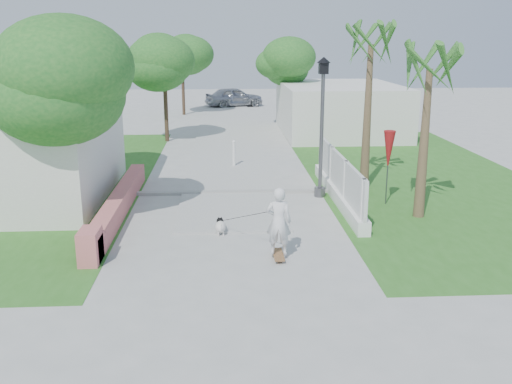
{
  "coord_description": "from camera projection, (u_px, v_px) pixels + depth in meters",
  "views": [
    {
      "loc": [
        -0.22,
        -12.24,
        5.04
      ],
      "look_at": [
        0.62,
        2.14,
        1.1
      ],
      "focal_mm": 40.0,
      "sensor_mm": 36.0,
      "label": 1
    }
  ],
  "objects": [
    {
      "name": "grass_right",
      "position": [
        417.0,
        176.0,
        21.23
      ],
      "size": [
        8.0,
        20.0,
        0.01
      ],
      "primitive_type": "cube",
      "color": "#2F6B21",
      "rests_on": "ground"
    },
    {
      "name": "dog",
      "position": [
        220.0,
        226.0,
        14.98
      ],
      "size": [
        0.3,
        0.62,
        0.42
      ],
      "rotation": [
        0.0,
        0.0,
        0.07
      ],
      "color": "silver",
      "rests_on": "ground"
    },
    {
      "name": "tree_left_near",
      "position": [
        58.0,
        85.0,
        14.74
      ],
      "size": [
        3.6,
        3.6,
        5.28
      ],
      "color": "#4C3826",
      "rests_on": "ground"
    },
    {
      "name": "bollard",
      "position": [
        234.0,
        153.0,
        22.62
      ],
      "size": [
        0.14,
        0.14,
        1.09
      ],
      "color": "white",
      "rests_on": "ground"
    },
    {
      "name": "curb",
      "position": [
        231.0,
        192.0,
        18.9
      ],
      "size": [
        6.5,
        0.25,
        0.1
      ],
      "primitive_type": "cube",
      "color": "#999993",
      "rests_on": "ground"
    },
    {
      "name": "tree_path_left",
      "position": [
        164.0,
        63.0,
        27.34
      ],
      "size": [
        3.4,
        3.4,
        5.23
      ],
      "color": "#4C3826",
      "rests_on": "ground"
    },
    {
      "name": "ground",
      "position": [
        235.0,
        263.0,
        13.13
      ],
      "size": [
        90.0,
        90.0,
        0.0
      ],
      "primitive_type": "plane",
      "color": "#B7B7B2",
      "rests_on": "ground"
    },
    {
      "name": "skateboarder",
      "position": [
        249.0,
        218.0,
        13.98
      ],
      "size": [
        1.68,
        2.38,
        1.72
      ],
      "rotation": [
        0.0,
        0.0,
        2.96
      ],
      "color": "olive",
      "rests_on": "ground"
    },
    {
      "name": "parked_car",
      "position": [
        234.0,
        97.0,
        42.15
      ],
      "size": [
        4.54,
        3.03,
        1.44
      ],
      "primitive_type": "imported",
      "rotation": [
        0.0,
        0.0,
        1.92
      ],
      "color": "#9B9EA2",
      "rests_on": "ground"
    },
    {
      "name": "patio_umbrella",
      "position": [
        389.0,
        151.0,
        17.29
      ],
      "size": [
        0.36,
        0.36,
        2.3
      ],
      "color": "#59595E",
      "rests_on": "ground"
    },
    {
      "name": "lattice_fence",
      "position": [
        338.0,
        184.0,
        18.0
      ],
      "size": [
        0.35,
        7.0,
        1.5
      ],
      "color": "white",
      "rests_on": "ground"
    },
    {
      "name": "tree_path_right",
      "position": [
        284.0,
        65.0,
        31.63
      ],
      "size": [
        3.0,
        3.0,
        4.79
      ],
      "color": "#4C3826",
      "rests_on": "ground"
    },
    {
      "name": "palm_near",
      "position": [
        429.0,
        78.0,
        15.47
      ],
      "size": [
        1.8,
        1.8,
        4.7
      ],
      "color": "brown",
      "rests_on": "ground"
    },
    {
      "name": "path_strip",
      "position": [
        227.0,
        128.0,
        32.38
      ],
      "size": [
        3.2,
        36.0,
        0.06
      ],
      "primitive_type": "cube",
      "color": "#B7B7B2",
      "rests_on": "ground"
    },
    {
      "name": "street_lamp",
      "position": [
        322.0,
        122.0,
        17.95
      ],
      "size": [
        0.44,
        0.44,
        4.44
      ],
      "color": "#59595E",
      "rests_on": "ground"
    },
    {
      "name": "tree_path_far",
      "position": [
        182.0,
        56.0,
        36.99
      ],
      "size": [
        3.2,
        3.2,
        5.17
      ],
      "color": "#4C3826",
      "rests_on": "ground"
    },
    {
      "name": "grass_left",
      "position": [
        35.0,
        182.0,
        20.44
      ],
      "size": [
        8.0,
        20.0,
        0.01
      ],
      "primitive_type": "cube",
      "color": "#2F6B21",
      "rests_on": "ground"
    },
    {
      "name": "tree_left_mid",
      "position": [
        73.0,
        82.0,
        20.07
      ],
      "size": [
        3.2,
        3.2,
        4.85
      ],
      "color": "#4C3826",
      "rests_on": "ground"
    },
    {
      "name": "pink_wall",
      "position": [
        116.0,
        208.0,
        16.29
      ],
      "size": [
        0.45,
        8.2,
        0.8
      ],
      "color": "#CC6C68",
      "rests_on": "ground"
    },
    {
      "name": "palm_far",
      "position": [
        371.0,
        54.0,
        18.47
      ],
      "size": [
        1.8,
        1.8,
        5.3
      ],
      "color": "brown",
      "rests_on": "ground"
    },
    {
      "name": "building_right",
      "position": [
        339.0,
        109.0,
        30.46
      ],
      "size": [
        6.0,
        8.0,
        2.6
      ],
      "primitive_type": "cube",
      "color": "silver",
      "rests_on": "ground"
    }
  ]
}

